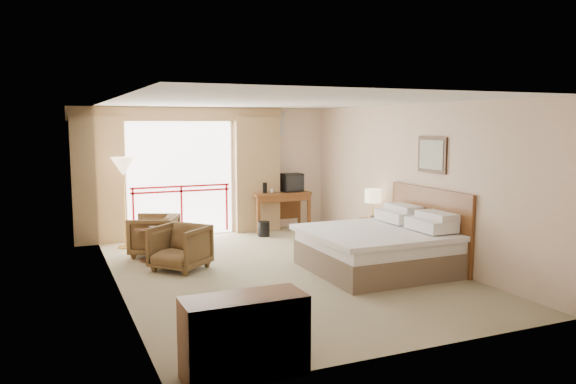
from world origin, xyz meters
name	(u,v)px	position (x,y,z in m)	size (l,w,h in m)	color
floor	(280,271)	(0.00, 0.00, 0.00)	(7.00, 7.00, 0.00)	gray
ceiling	(279,102)	(0.00, 0.00, 2.70)	(7.00, 7.00, 0.00)	white
wall_back	(217,171)	(0.00, 3.50, 1.35)	(5.00, 5.00, 0.00)	beige
wall_front	(412,224)	(0.00, -3.50, 1.35)	(5.00, 5.00, 0.00)	beige
wall_left	(116,196)	(-2.50, 0.00, 1.35)	(7.00, 7.00, 0.00)	beige
wall_right	(411,181)	(2.50, 0.00, 1.35)	(7.00, 7.00, 0.00)	beige
balcony_door	(181,179)	(-0.80, 3.48, 1.20)	(2.40, 2.40, 0.00)	white
balcony_railing	(181,198)	(-0.80, 3.46, 0.81)	(2.09, 0.03, 1.02)	#A60E16
curtain_left	(98,181)	(-2.45, 3.35, 1.25)	(1.00, 0.26, 2.50)	#937149
curtain_right	(257,174)	(0.85, 3.35, 1.25)	(1.00, 0.26, 2.50)	#937149
valance	(180,114)	(-0.80, 3.38, 2.55)	(4.40, 0.22, 0.28)	#937149
hvac_vent	(274,124)	(1.30, 3.47, 2.35)	(0.50, 0.04, 0.50)	silver
bed	(380,248)	(1.50, -0.60, 0.38)	(2.13, 2.06, 0.97)	brown
headboard	(429,226)	(2.46, -0.60, 0.65)	(0.06, 2.10, 1.30)	#5A2C10
framed_art	(432,155)	(2.47, -0.60, 1.85)	(0.04, 0.72, 0.60)	black
nightstand	(374,234)	(2.25, 0.78, 0.29)	(0.40, 0.48, 0.57)	#5A2C10
table_lamp	(373,196)	(2.25, 0.83, 1.00)	(0.31, 0.31, 0.54)	tan
phone	(376,218)	(2.20, 0.63, 0.61)	(0.17, 0.13, 0.08)	black
desk	(278,200)	(1.34, 3.29, 0.66)	(1.30, 0.63, 0.85)	#5A2C10
tv	(292,183)	(1.64, 3.23, 1.05)	(0.45, 0.36, 0.41)	black
coffee_maker	(265,188)	(0.99, 3.24, 0.96)	(0.11, 0.11, 0.23)	black
cup	(272,191)	(1.14, 3.19, 0.89)	(0.06, 0.06, 0.09)	white
wastebasket	(264,229)	(0.76, 2.71, 0.16)	(0.25, 0.25, 0.31)	black
armchair_far	(155,255)	(-1.66, 1.91, 0.00)	(0.78, 0.81, 0.73)	#48321B
armchair_near	(181,269)	(-1.45, 0.73, 0.00)	(0.78, 0.81, 0.73)	#48321B
side_table	(150,238)	(-1.79, 1.54, 0.39)	(0.53, 0.53, 0.58)	black
book	(150,227)	(-1.79, 1.54, 0.58)	(0.16, 0.22, 0.02)	white
floor_lamp	(123,170)	(-2.05, 2.75, 1.49)	(0.44, 0.44, 1.73)	tan
dresser	(244,337)	(-1.75, -3.36, 0.39)	(1.16, 0.49, 0.77)	#5A2C10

